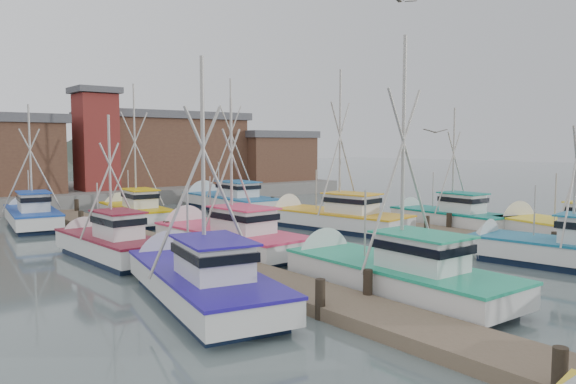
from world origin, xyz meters
TOP-DOWN VIEW (x-y plane):
  - ground at (0.00, 0.00)m, footprint 260.00×260.00m
  - dock_left at (-7.00, 4.04)m, footprint 2.30×46.00m
  - dock_right at (7.00, 4.04)m, footprint 2.30×46.00m
  - quay at (0.00, 37.00)m, footprint 44.00×16.00m
  - shed_center at (6.00, 37.00)m, footprint 14.84×9.54m
  - shed_right at (17.00, 34.00)m, footprint 8.48×6.36m
  - lookout_tower at (-2.00, 33.00)m, footprint 3.60×3.60m
  - boat_4 at (-4.30, -1.21)m, footprint 3.77×9.17m
  - boat_5 at (4.37, -2.85)m, footprint 3.80×8.60m
  - boat_6 at (-9.80, 2.03)m, footprint 4.48×9.52m
  - boat_7 at (10.06, -0.89)m, footprint 4.65×9.78m
  - boat_8 at (-4.71, 8.67)m, footprint 3.50×9.61m
  - boat_9 at (3.96, 10.58)m, footprint 4.41×9.79m
  - boat_10 at (-9.74, 10.35)m, footprint 2.86×7.74m
  - boat_11 at (9.51, 6.47)m, footprint 3.17×8.04m
  - boat_12 at (-4.08, 20.70)m, footprint 3.74×8.47m
  - boat_13 at (4.64, 23.27)m, footprint 4.42×10.36m
  - boat_14 at (-9.77, 22.83)m, footprint 3.60×8.57m
  - gull_near at (-3.23, -0.89)m, footprint 1.55×0.65m
  - gull_far at (3.12, 2.41)m, footprint 1.55×0.65m

SIDE VIEW (x-z plane):
  - ground at x=0.00m, z-range 0.00..0.00m
  - dock_left at x=-7.00m, z-range -0.54..0.96m
  - dock_right at x=7.00m, z-range -0.54..0.96m
  - quay at x=0.00m, z-range 0.00..1.20m
  - boat_10 at x=-9.74m, z-range -2.78..4.13m
  - boat_8 at x=-4.71m, z-range -3.33..4.68m
  - boat_5 at x=4.37m, z-range -3.28..4.63m
  - boat_11 at x=9.51m, z-range -3.23..4.59m
  - boat_14 at x=-9.77m, z-range -3.38..4.74m
  - boat_6 at x=-9.80m, z-range -3.62..4.98m
  - boat_4 at x=-4.30m, z-range -4.02..5.38m
  - boat_12 at x=-4.08m, z-range -4.08..5.45m
  - boat_9 at x=3.96m, z-range -4.43..5.80m
  - boat_13 at x=4.64m, z-range -4.81..6.19m
  - boat_7 at x=10.06m, z-range -4.75..6.14m
  - shed_right at x=17.00m, z-range 1.24..6.44m
  - shed_center at x=6.00m, z-range 1.24..8.14m
  - lookout_tower at x=-2.00m, z-range 1.30..9.80m
  - gull_far at x=3.12m, z-range 5.56..5.80m
  - gull_near at x=-3.23m, z-range 9.95..10.19m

